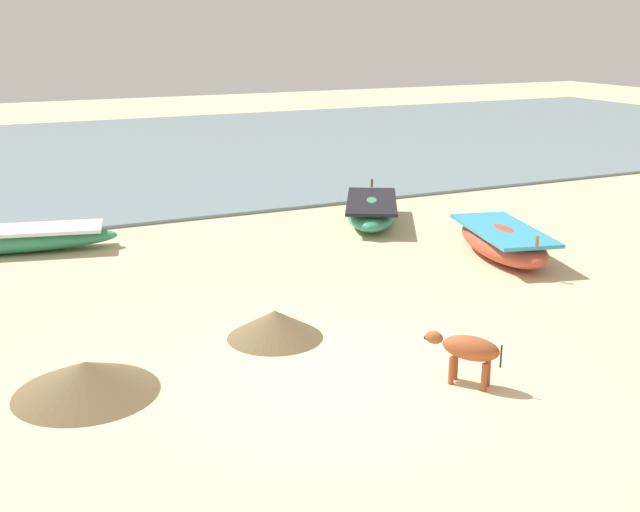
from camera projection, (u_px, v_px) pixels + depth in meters
The scene contains 7 objects.
ground at pixel (331, 378), 10.16m from camera, with size 80.00×80.00×0.00m, color beige.
sea_water at pixel (84, 157), 26.58m from camera, with size 60.00×20.00×0.08m, color slate.
fishing_boat_3 at pixel (371, 210), 17.90m from camera, with size 2.49×3.27×0.75m.
fishing_boat_4 at pixel (503, 241), 15.31m from camera, with size 1.87×3.21×0.78m.
calf_near_rust at pixel (468, 350), 9.87m from camera, with size 0.76×0.89×0.65m.
debris_pile_0 at pixel (275, 324), 11.42m from camera, with size 1.39×1.39×0.41m, color brown.
debris_pile_1 at pixel (86, 377), 9.71m from camera, with size 1.79×1.79×0.41m, color brown.
Camera 1 is at (-4.09, -8.35, 4.38)m, focal length 44.62 mm.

